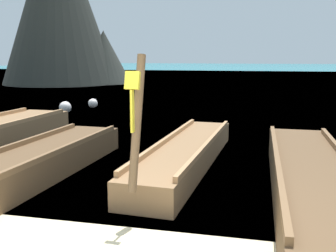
# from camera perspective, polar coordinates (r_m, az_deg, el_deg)

# --- Properties ---
(sea_water) EXTENTS (120.00, 120.00, 0.00)m
(sea_water) POSITION_cam_1_polar(r_m,az_deg,el_deg) (64.81, 11.59, 7.96)
(sea_water) COLOR #147A89
(sea_water) RESTS_ON ground
(longtail_boat_turquoise_ribbon) EXTENTS (1.45, 6.34, 2.23)m
(longtail_boat_turquoise_ribbon) POSITION_cam_1_polar(r_m,az_deg,el_deg) (7.74, -19.85, -5.63)
(longtail_boat_turquoise_ribbon) COLOR brown
(longtail_boat_turquoise_ribbon) RESTS_ON ground
(longtail_boat_yellow_ribbon) EXTENTS (1.38, 6.02, 2.35)m
(longtail_boat_yellow_ribbon) POSITION_cam_1_polar(r_m,az_deg,el_deg) (8.30, 2.67, -4.11)
(longtail_boat_yellow_ribbon) COLOR olive
(longtail_boat_yellow_ribbon) RESTS_ON ground
(longtail_boat_orange_ribbon) EXTENTS (1.23, 6.63, 2.57)m
(longtail_boat_orange_ribbon) POSITION_cam_1_polar(r_m,az_deg,el_deg) (6.61, 20.37, -7.93)
(longtail_boat_orange_ribbon) COLOR brown
(longtail_boat_orange_ribbon) RESTS_ON ground
(karst_rock) EXTENTS (10.63, 9.57, 14.39)m
(karst_rock) POSITION_cam_1_polar(r_m,az_deg,el_deg) (35.08, -15.40, 17.35)
(karst_rock) COLOR #2D302B
(karst_rock) RESTS_ON ground
(mooring_buoy_near) EXTENTS (0.43, 0.43, 0.43)m
(mooring_buoy_near) POSITION_cam_1_polar(r_m,az_deg,el_deg) (17.85, -10.96, 3.29)
(mooring_buoy_near) COLOR white
(mooring_buoy_near) RESTS_ON sea_water
(mooring_buoy_far) EXTENTS (0.49, 0.49, 0.49)m
(mooring_buoy_far) POSITION_cam_1_polar(r_m,az_deg,el_deg) (16.44, -14.83, 2.66)
(mooring_buoy_far) COLOR white
(mooring_buoy_far) RESTS_ON sea_water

